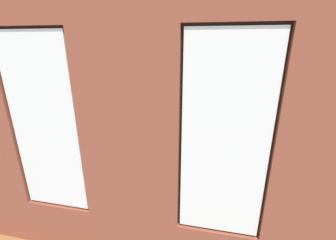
# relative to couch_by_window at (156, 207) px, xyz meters

# --- Properties ---
(ground_plane) EXTENTS (6.92, 6.54, 0.10)m
(ground_plane) POSITION_rel_couch_by_window_xyz_m (0.13, -2.24, -0.38)
(ground_plane) COLOR brown
(brick_wall_with_windows) EXTENTS (6.32, 0.30, 3.27)m
(brick_wall_with_windows) POSITION_rel_couch_by_window_xyz_m (0.13, 0.65, 1.26)
(brick_wall_with_windows) COLOR brown
(brick_wall_with_windows) RESTS_ON ground_plane
(white_wall_right) EXTENTS (0.10, 5.54, 3.27)m
(white_wall_right) POSITION_rel_couch_by_window_xyz_m (3.24, -2.04, 1.31)
(white_wall_right) COLOR silver
(white_wall_right) RESTS_ON ground_plane
(couch_by_window) EXTENTS (1.90, 0.87, 0.80)m
(couch_by_window) POSITION_rel_couch_by_window_xyz_m (0.00, 0.00, 0.00)
(couch_by_window) COLOR black
(couch_by_window) RESTS_ON ground_plane
(couch_left) EXTENTS (0.89, 1.88, 0.80)m
(couch_left) POSITION_rel_couch_by_window_xyz_m (-2.33, -2.27, 0.00)
(couch_left) COLOR black
(couch_left) RESTS_ON ground_plane
(coffee_table) EXTENTS (1.24, 0.79, 0.44)m
(coffee_table) POSITION_rel_couch_by_window_xyz_m (0.38, -2.53, 0.06)
(coffee_table) COLOR tan
(coffee_table) RESTS_ON ground_plane
(cup_ceramic) EXTENTS (0.09, 0.09, 0.11)m
(cup_ceramic) POSITION_rel_couch_by_window_xyz_m (0.53, -2.63, 0.17)
(cup_ceramic) COLOR #4C4C51
(cup_ceramic) RESTS_ON coffee_table
(candle_jar) EXTENTS (0.08, 0.08, 0.12)m
(candle_jar) POSITION_rel_couch_by_window_xyz_m (0.04, -2.67, 0.17)
(candle_jar) COLOR #B7333D
(candle_jar) RESTS_ON coffee_table
(table_plant_small) EXTENTS (0.13, 0.13, 0.21)m
(table_plant_small) POSITION_rel_couch_by_window_xyz_m (0.75, -2.41, 0.23)
(table_plant_small) COLOR beige
(table_plant_small) RESTS_ON coffee_table
(remote_black) EXTENTS (0.10, 0.18, 0.02)m
(remote_black) POSITION_rel_couch_by_window_xyz_m (0.38, -2.53, 0.12)
(remote_black) COLOR black
(remote_black) RESTS_ON coffee_table
(remote_gray) EXTENTS (0.17, 0.14, 0.02)m
(remote_gray) POSITION_rel_couch_by_window_xyz_m (0.28, -2.41, 0.12)
(remote_gray) COLOR #59595B
(remote_gray) RESTS_ON coffee_table
(media_console) EXTENTS (1.25, 0.42, 0.47)m
(media_console) POSITION_rel_couch_by_window_xyz_m (2.94, -1.97, -0.10)
(media_console) COLOR black
(media_console) RESTS_ON ground_plane
(tv_flatscreen) EXTENTS (1.22, 0.20, 0.83)m
(tv_flatscreen) POSITION_rel_couch_by_window_xyz_m (2.94, -1.97, 0.55)
(tv_flatscreen) COLOR black
(tv_flatscreen) RESTS_ON media_console
(papasan_chair) EXTENTS (1.19, 1.19, 0.73)m
(papasan_chair) POSITION_rel_couch_by_window_xyz_m (1.17, -4.26, 0.13)
(papasan_chair) COLOR olive
(papasan_chair) RESTS_ON ground_plane
(potted_plant_between_couches) EXTENTS (0.77, 0.77, 1.06)m
(potted_plant_between_couches) POSITION_rel_couch_by_window_xyz_m (-1.40, -0.05, 0.24)
(potted_plant_between_couches) COLOR gray
(potted_plant_between_couches) RESTS_ON ground_plane
(potted_plant_corner_far_left) EXTENTS (0.75, 0.71, 1.17)m
(potted_plant_corner_far_left) POSITION_rel_couch_by_window_xyz_m (-2.48, 0.10, 0.19)
(potted_plant_corner_far_left) COLOR gray
(potted_plant_corner_far_left) RESTS_ON ground_plane
(potted_plant_mid_room_small) EXTENTS (0.25, 0.25, 0.40)m
(potted_plant_mid_room_small) POSITION_rel_couch_by_window_xyz_m (-0.29, -3.21, -0.07)
(potted_plant_mid_room_small) COLOR gray
(potted_plant_mid_room_small) RESTS_ON ground_plane
(potted_plant_near_tv) EXTENTS (0.58, 0.58, 1.02)m
(potted_plant_near_tv) POSITION_rel_couch_by_window_xyz_m (2.39, -0.89, 0.32)
(potted_plant_near_tv) COLOR #9E5638
(potted_plant_near_tv) RESTS_ON ground_plane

